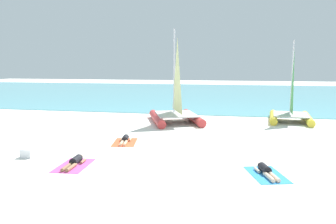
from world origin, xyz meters
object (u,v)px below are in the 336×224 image
object	(u,v)px
towel_middle	(125,142)
sunbather_right	(266,171)
cooler_box	(28,153)
towel_left	(74,165)
towel_right	(266,175)
sunbather_left	(75,162)
sailboat_red	(176,109)
sunbather_middle	(125,140)
sailboat_yellow	(291,110)

from	to	relation	value
towel_middle	sunbather_right	world-z (taller)	sunbather_right
sunbather_right	cooler_box	bearing A→B (deg)	162.77
towel_left	towel_middle	xyz separation A→B (m)	(0.64, 3.99, 0.00)
towel_right	towel_left	bearing A→B (deg)	-176.72
towel_right	sunbather_right	world-z (taller)	sunbather_right
sunbather_right	sunbather_left	bearing A→B (deg)	166.89
sailboat_red	sunbather_left	distance (m)	10.34
sailboat_red	sunbather_middle	size ratio (longest dim) A/B	3.98
sailboat_yellow	sunbather_middle	distance (m)	12.11
sailboat_red	sailboat_yellow	size ratio (longest dim) A/B	1.13
towel_middle	towel_right	bearing A→B (deg)	-28.89
sailboat_red	sunbather_right	world-z (taller)	sailboat_red
towel_middle	towel_left	bearing A→B (deg)	-99.16
sunbather_middle	sunbather_right	size ratio (longest dim) A/B	1.01
sailboat_red	sunbather_right	size ratio (longest dim) A/B	4.03
cooler_box	sailboat_yellow	bearing A→B (deg)	43.33
towel_middle	cooler_box	xyz separation A→B (m)	(-3.07, -3.38, 0.17)
sunbather_right	sailboat_yellow	bearing A→B (deg)	61.10
towel_left	towel_right	bearing A→B (deg)	3.28
sunbather_left	cooler_box	distance (m)	2.49
sailboat_yellow	cooler_box	xyz separation A→B (m)	(-12.12, -11.44, -0.64)
sailboat_yellow	towel_middle	world-z (taller)	sailboat_yellow
sailboat_yellow	cooler_box	world-z (taller)	sailboat_yellow
sailboat_red	cooler_box	size ratio (longest dim) A/B	12.45
towel_left	cooler_box	world-z (taller)	cooler_box
sunbather_left	sunbather_right	size ratio (longest dim) A/B	1.01
sailboat_yellow	towel_middle	distance (m)	12.15
sailboat_yellow	towel_middle	size ratio (longest dim) A/B	2.90
sailboat_red	towel_middle	world-z (taller)	sailboat_red
sailboat_red	sailboat_yellow	world-z (taller)	sailboat_red
sailboat_red	towel_left	size ratio (longest dim) A/B	3.28
towel_middle	towel_right	world-z (taller)	same
towel_left	cooler_box	size ratio (longest dim) A/B	3.80
sunbather_left	sailboat_yellow	bearing A→B (deg)	46.42
cooler_box	sunbather_middle	bearing A→B (deg)	48.37
sunbather_middle	cooler_box	xyz separation A→B (m)	(-3.06, -3.44, 0.05)
sunbather_left	towel_right	xyz separation A→B (m)	(7.15, 0.34, -0.13)
sunbather_middle	cooler_box	world-z (taller)	cooler_box
sunbather_left	sunbather_middle	bearing A→B (deg)	76.34
sunbather_left	sunbather_right	xyz separation A→B (m)	(7.13, 0.41, 0.00)
sunbather_left	towel_right	world-z (taller)	sunbather_left
cooler_box	towel_left	bearing A→B (deg)	-14.25
sunbather_middle	towel_right	size ratio (longest dim) A/B	0.82
towel_left	sailboat_yellow	bearing A→B (deg)	51.19
towel_left	towel_right	distance (m)	7.15
sailboat_red	towel_left	xyz separation A→B (m)	(-2.08, -10.16, -0.92)
towel_left	sunbather_middle	size ratio (longest dim) A/B	1.22
towel_left	sunbather_left	size ratio (longest dim) A/B	1.21
sunbather_left	sunbather_middle	distance (m)	4.04
towel_left	sunbather_left	world-z (taller)	sunbather_left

